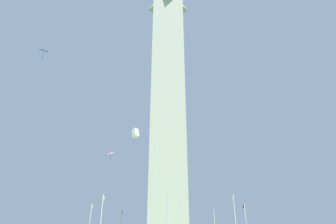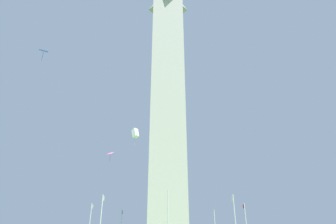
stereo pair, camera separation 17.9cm
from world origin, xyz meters
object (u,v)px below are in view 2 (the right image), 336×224
Objects in this scene: flagpole_s at (168,222)px; kite_white_box at (135,133)px; kite_blue_diamond at (44,51)px; kite_pink_diamond at (110,154)px; obelisk_monument at (168,94)px.

kite_white_box is (4.65, 5.23, 13.65)m from flagpole_s.
kite_blue_diamond reaches higher than kite_pink_diamond.
kite_blue_diamond reaches higher than kite_white_box.
kite_blue_diamond is at bearing 96.98° from flagpole_s.
obelisk_monument is 21.30m from kite_pink_diamond.
kite_blue_diamond is (-2.34, 19.10, 24.43)m from flagpole_s.
flagpole_s is (-13.01, 0.00, -25.31)m from obelisk_monument.
kite_blue_diamond is 18.99m from kite_pink_diamond.
kite_pink_diamond reaches higher than flagpole_s.
obelisk_monument is at bearing -35.97° from kite_pink_diamond.
kite_white_box is at bearing 48.34° from flagpole_s.
obelisk_monument is at bearing -0.00° from flagpole_s.
kite_white_box is (3.04, -3.05, 4.32)m from kite_pink_diamond.
flagpole_s is at bearing -101.03° from kite_pink_diamond.
kite_pink_diamond is at bearing -69.95° from kite_blue_diamond.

